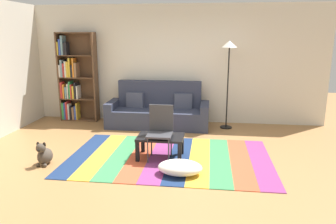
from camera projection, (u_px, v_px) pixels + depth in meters
name	position (u px, v px, depth m)	size (l,w,h in m)	color
ground_plane	(160.00, 160.00, 5.36)	(14.00, 14.00, 0.00)	#9E7042
back_wall	(176.00, 64.00, 7.50)	(6.80, 0.10, 2.70)	silver
rug	(169.00, 157.00, 5.45)	(3.37, 2.12, 0.01)	navy
couch	(158.00, 111.00, 7.28)	(2.26, 0.80, 1.00)	#2D3347
bookshelf	(74.00, 80.00, 7.66)	(0.90, 0.28, 2.08)	brown
coffee_table	(160.00, 140.00, 5.38)	(0.77, 0.51, 0.38)	black
pouf	(180.00, 168.00, 4.77)	(0.66, 0.45, 0.21)	white
dog	(44.00, 155.00, 5.15)	(0.22, 0.35, 0.40)	#473D33
standing_lamp	(229.00, 56.00, 6.83)	(0.32, 0.32, 1.90)	black
tv_remote	(164.00, 135.00, 5.38)	(0.04, 0.15, 0.02)	black
folding_chair	(160.00, 128.00, 5.32)	(0.40, 0.40, 0.90)	#38383D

